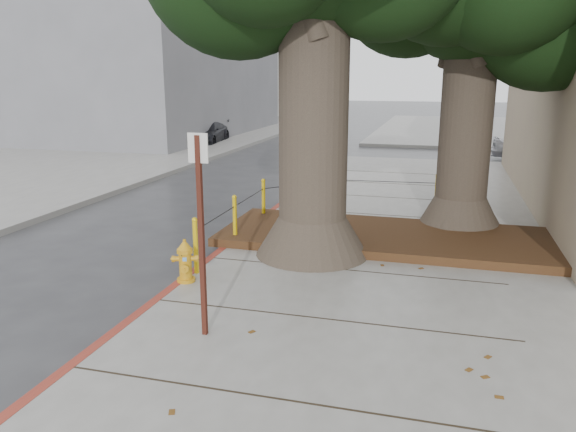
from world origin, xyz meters
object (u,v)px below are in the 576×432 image
(signpost, at_px, (201,225))
(fire_hydrant, at_px, (185,261))
(car_silver, at_px, (540,145))
(car_dark, at_px, (206,133))

(signpost, bearing_deg, fire_hydrant, 123.56)
(fire_hydrant, relative_size, car_silver, 0.19)
(car_dark, bearing_deg, car_silver, -12.44)
(signpost, xyz_separation_m, car_silver, (6.46, 18.09, -0.95))
(signpost, distance_m, car_silver, 19.24)
(signpost, bearing_deg, car_dark, 114.56)
(signpost, xyz_separation_m, car_dark, (-8.58, 19.80, -1.01))
(fire_hydrant, bearing_deg, car_silver, 44.79)
(car_dark, bearing_deg, signpost, -72.56)
(fire_hydrant, height_order, car_dark, car_dark)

